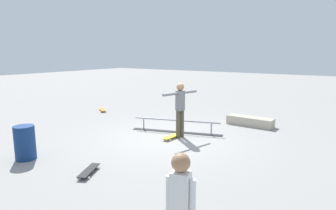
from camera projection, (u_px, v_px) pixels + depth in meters
name	position (u px, v px, depth m)	size (l,w,h in m)	color
ground_plane	(170.00, 138.00, 8.98)	(60.00, 60.00, 0.00)	gray
grind_rail	(176.00, 127.00, 9.59)	(3.00, 1.12, 0.43)	black
skate_ledge	(250.00, 121.00, 10.50)	(1.66, 0.50, 0.32)	#B2A893
skater_main	(180.00, 106.00, 8.86)	(0.44, 1.35, 1.71)	brown
skateboard_main	(173.00, 136.00, 8.92)	(0.31, 0.81, 0.09)	yellow
loose_skateboard_black	(89.00, 170.00, 6.32)	(0.52, 0.81, 0.09)	black
loose_skateboard_orange	(103.00, 110.00, 13.08)	(0.76, 0.64, 0.09)	orange
trash_bin	(25.00, 143.00, 7.13)	(0.49, 0.49, 0.85)	navy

